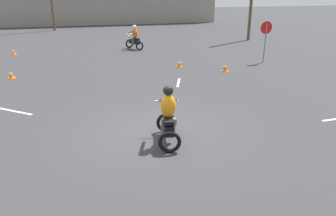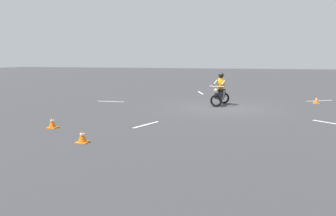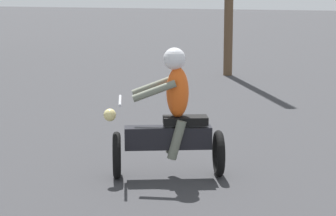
# 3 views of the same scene
# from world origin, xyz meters

# --- Properties ---
(ground_plane) EXTENTS (120.00, 120.00, 0.00)m
(ground_plane) POSITION_xyz_m (0.00, 0.00, 0.00)
(ground_plane) COLOR #333335
(motorcycle_rider_foreground) EXTENTS (0.89, 1.55, 1.66)m
(motorcycle_rider_foreground) POSITION_xyz_m (0.17, -0.73, 0.73)
(motorcycle_rider_foreground) COLOR black
(motorcycle_rider_foreground) RESTS_ON ground
(traffic_cone_near_left) EXTENTS (0.32, 0.32, 0.38)m
(traffic_cone_near_left) POSITION_xyz_m (5.11, 6.37, 0.18)
(traffic_cone_near_left) COLOR orange
(traffic_cone_near_left) RESTS_ON ground
(traffic_cone_near_right) EXTENTS (0.32, 0.32, 0.37)m
(traffic_cone_near_right) POSITION_xyz_m (3.11, 7.86, 0.18)
(traffic_cone_near_right) COLOR orange
(traffic_cone_near_right) RESTS_ON ground
(traffic_cone_mid_left) EXTENTS (0.32, 0.32, 0.34)m
(traffic_cone_mid_left) POSITION_xyz_m (-4.66, -2.55, 0.17)
(traffic_cone_mid_left) COLOR orange
(traffic_cone_mid_left) RESTS_ON ground
(lane_stripe_e) EXTENTS (1.54, 0.14, 0.01)m
(lane_stripe_e) POSITION_xyz_m (6.15, -0.52, 0.00)
(lane_stripe_e) COLOR silver
(lane_stripe_e) RESTS_ON ground
(lane_stripe_n) EXTENTS (0.58, 1.36, 0.01)m
(lane_stripe_n) POSITION_xyz_m (2.20, 4.99, 0.00)
(lane_stripe_n) COLOR silver
(lane_stripe_n) RESTS_ON ground
(lane_stripe_sw) EXTENTS (1.53, 1.00, 0.01)m
(lane_stripe_sw) POSITION_xyz_m (-5.01, -3.85, 0.00)
(lane_stripe_sw) COLOR silver
(lane_stripe_sw) RESTS_ON ground
(lane_stripe_s) EXTENTS (0.75, 1.89, 0.01)m
(lane_stripe_s) POSITION_xyz_m (2.13, -6.36, 0.00)
(lane_stripe_s) COLOR silver
(lane_stripe_s) RESTS_ON ground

